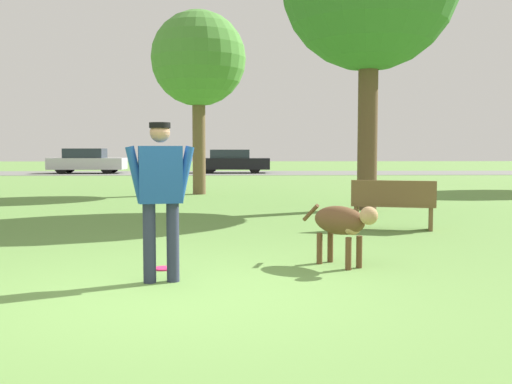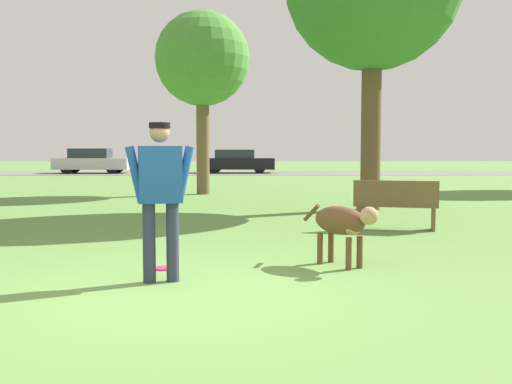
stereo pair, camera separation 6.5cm
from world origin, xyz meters
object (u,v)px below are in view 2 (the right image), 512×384
object	(u,v)px
tree_mid_center	(202,60)
parked_car_black	(237,161)
frisbee	(164,268)
park_bench	(396,203)
person	(160,188)
parked_car_silver	(92,161)
dog	(343,222)

from	to	relation	value
tree_mid_center	parked_car_black	size ratio (longest dim) A/B	1.29
frisbee	park_bench	xyz separation A→B (m)	(3.49, 3.27, 0.44)
person	tree_mid_center	bearing A→B (deg)	79.92
tree_mid_center	parked_car_black	xyz separation A→B (m)	(0.83, 15.73, -3.36)
parked_car_silver	frisbee	bearing A→B (deg)	-74.74
frisbee	parked_car_black	size ratio (longest dim) A/B	0.06
parked_car_silver	person	bearing A→B (deg)	-74.97
person	park_bench	xyz separation A→B (m)	(3.42, 3.93, -0.52)
dog	frisbee	distance (m)	2.13
person	dog	distance (m)	2.19
dog	tree_mid_center	xyz separation A→B (m)	(-2.39, 11.25, 3.49)
dog	park_bench	world-z (taller)	park_bench
tree_mid_center	park_bench	xyz separation A→B (m)	(3.81, -8.07, -3.56)
frisbee	tree_mid_center	bearing A→B (deg)	91.63
person	tree_mid_center	xyz separation A→B (m)	(-0.39, 12.01, 3.04)
frisbee	tree_mid_center	size ratio (longest dim) A/B	0.04
parked_car_silver	park_bench	distance (m)	26.05
frisbee	parked_car_black	world-z (taller)	parked_car_black
parked_car_silver	parked_car_black	distance (m)	8.09
dog	frisbee	bearing A→B (deg)	-124.50
tree_mid_center	parked_car_black	world-z (taller)	tree_mid_center
dog	parked_car_silver	xyz separation A→B (m)	(-9.64, 26.76, 0.17)
person	parked_car_black	size ratio (longest dim) A/B	0.39
parked_car_silver	dog	bearing A→B (deg)	-70.68
dog	park_bench	xyz separation A→B (m)	(1.42, 3.17, -0.07)
dog	parked_car_black	distance (m)	27.03
parked_car_black	park_bench	xyz separation A→B (m)	(2.98, -23.81, -0.21)
dog	tree_mid_center	world-z (taller)	tree_mid_center
person	tree_mid_center	world-z (taller)	tree_mid_center
person	tree_mid_center	size ratio (longest dim) A/B	0.30
parked_car_silver	park_bench	bearing A→B (deg)	-65.36
parked_car_silver	park_bench	world-z (taller)	parked_car_silver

